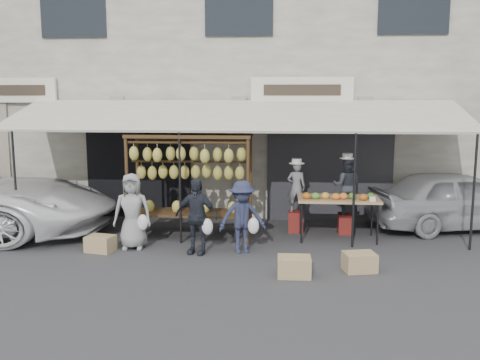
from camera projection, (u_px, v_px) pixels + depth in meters
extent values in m
plane|color=#2D2D30|center=(222.00, 261.00, 9.86)|extent=(90.00, 90.00, 0.00)
cube|color=beige|center=(248.00, 79.00, 15.70)|extent=(24.00, 6.00, 7.00)
cube|color=#232328|center=(330.00, 170.00, 12.88)|extent=(3.00, 0.10, 2.50)
cube|color=black|center=(139.00, 167.00, 13.28)|extent=(2.60, 0.10, 2.50)
cube|color=silver|center=(302.00, 90.00, 12.58)|extent=(2.40, 0.10, 0.60)
cube|color=silver|center=(17.00, 90.00, 13.17)|extent=(2.00, 0.10, 0.60)
cube|color=beige|center=(234.00, 115.00, 11.71)|extent=(10.00, 2.34, 0.63)
cylinder|color=black|center=(15.00, 186.00, 11.19)|extent=(0.05, 0.05, 2.30)
cylinder|color=black|center=(180.00, 188.00, 10.89)|extent=(0.05, 0.05, 2.30)
cylinder|color=black|center=(354.00, 191.00, 10.60)|extent=(0.05, 0.05, 2.30)
cylinder|color=black|center=(474.00, 193.00, 10.40)|extent=(0.05, 0.05, 2.30)
cylinder|color=#362313|center=(127.00, 190.00, 11.02)|extent=(0.07, 0.07, 2.20)
cylinder|color=#362313|center=(248.00, 192.00, 10.81)|extent=(0.07, 0.07, 2.20)
cylinder|color=#362313|center=(138.00, 183.00, 11.81)|extent=(0.07, 0.07, 2.20)
cylinder|color=#362313|center=(251.00, 185.00, 11.60)|extent=(0.07, 0.07, 2.20)
cube|color=#362313|center=(190.00, 135.00, 11.13)|extent=(2.60, 0.90, 0.07)
cylinder|color=#362313|center=(187.00, 143.00, 10.81)|extent=(2.50, 0.05, 0.05)
cylinder|color=#362313|center=(193.00, 140.00, 11.50)|extent=(2.50, 0.05, 0.05)
cylinder|color=#362313|center=(190.00, 162.00, 11.22)|extent=(2.50, 0.05, 0.05)
cube|color=#362313|center=(191.00, 213.00, 11.40)|extent=(2.50, 0.80, 0.05)
ellipsoid|color=gold|center=(134.00, 153.00, 10.94)|extent=(0.20, 0.18, 0.30)
ellipsoid|color=gold|center=(147.00, 154.00, 11.07)|extent=(0.20, 0.18, 0.30)
ellipsoid|color=gold|center=(157.00, 155.00, 10.90)|extent=(0.20, 0.18, 0.30)
ellipsoid|color=gold|center=(171.00, 153.00, 11.03)|extent=(0.20, 0.18, 0.30)
ellipsoid|color=gold|center=(181.00, 154.00, 10.86)|extent=(0.20, 0.18, 0.30)
ellipsoid|color=gold|center=(194.00, 153.00, 10.98)|extent=(0.20, 0.18, 0.30)
ellipsoid|color=gold|center=(205.00, 156.00, 10.82)|extent=(0.20, 0.18, 0.30)
ellipsoid|color=gold|center=(218.00, 154.00, 10.94)|extent=(0.20, 0.18, 0.30)
ellipsoid|color=gold|center=(229.00, 156.00, 10.78)|extent=(0.20, 0.18, 0.30)
ellipsoid|color=gold|center=(241.00, 154.00, 10.90)|extent=(0.20, 0.18, 0.30)
ellipsoid|color=gold|center=(141.00, 172.00, 11.35)|extent=(0.20, 0.18, 0.30)
ellipsoid|color=gold|center=(152.00, 173.00, 11.33)|extent=(0.20, 0.18, 0.30)
ellipsoid|color=gold|center=(163.00, 172.00, 11.31)|extent=(0.20, 0.18, 0.30)
ellipsoid|color=gold|center=(174.00, 172.00, 11.29)|extent=(0.20, 0.18, 0.30)
ellipsoid|color=gold|center=(185.00, 172.00, 11.27)|extent=(0.20, 0.18, 0.30)
ellipsoid|color=gold|center=(196.00, 172.00, 11.25)|extent=(0.20, 0.18, 0.30)
ellipsoid|color=gold|center=(207.00, 171.00, 11.22)|extent=(0.20, 0.18, 0.30)
ellipsoid|color=gold|center=(218.00, 173.00, 11.21)|extent=(0.20, 0.18, 0.30)
ellipsoid|color=gold|center=(229.00, 173.00, 11.19)|extent=(0.20, 0.18, 0.30)
ellipsoid|color=gold|center=(240.00, 173.00, 11.17)|extent=(0.20, 0.18, 0.30)
cube|color=tan|center=(338.00, 199.00, 11.23)|extent=(1.70, 0.90, 0.05)
cylinder|color=black|center=(302.00, 223.00, 11.00)|extent=(0.04, 0.04, 0.85)
cylinder|color=black|center=(378.00, 225.00, 10.87)|extent=(0.04, 0.04, 0.85)
cylinder|color=black|center=(301.00, 215.00, 11.73)|extent=(0.04, 0.04, 0.85)
cylinder|color=black|center=(372.00, 216.00, 11.60)|extent=(0.04, 0.04, 0.85)
ellipsoid|color=#B25919|center=(307.00, 196.00, 11.06)|extent=(0.18, 0.14, 0.14)
ellipsoid|color=#598C33|center=(315.00, 196.00, 11.05)|extent=(0.18, 0.14, 0.14)
ellipsoid|color=gold|center=(325.00, 196.00, 11.08)|extent=(0.18, 0.14, 0.14)
ellipsoid|color=orange|center=(336.00, 196.00, 10.99)|extent=(0.18, 0.14, 0.14)
ellipsoid|color=orange|center=(343.00, 196.00, 11.03)|extent=(0.18, 0.14, 0.14)
ellipsoid|color=#477226|center=(352.00, 196.00, 11.03)|extent=(0.18, 0.14, 0.14)
ellipsoid|color=#B25919|center=(363.00, 197.00, 10.91)|extent=(0.18, 0.14, 0.14)
ellipsoid|color=#477226|center=(371.00, 196.00, 11.03)|extent=(0.18, 0.14, 0.14)
imported|color=slate|center=(296.00, 187.00, 11.82)|extent=(0.41, 0.27, 1.12)
imported|color=#2D323B|center=(347.00, 186.00, 11.65)|extent=(0.68, 0.56, 1.27)
imported|color=gray|center=(132.00, 211.00, 10.57)|extent=(0.78, 0.55, 1.52)
imported|color=#232730|center=(196.00, 216.00, 10.24)|extent=(0.92, 0.55, 1.47)
imported|color=#262A45|center=(242.00, 217.00, 10.30)|extent=(1.03, 0.77, 1.42)
cube|color=maroon|center=(296.00, 222.00, 11.94)|extent=(0.38, 0.38, 0.46)
cube|color=maroon|center=(345.00, 224.00, 11.79)|extent=(0.39, 0.39, 0.44)
cube|color=tan|center=(294.00, 267.00, 9.03)|extent=(0.57, 0.44, 0.34)
cube|color=tan|center=(359.00, 262.00, 9.29)|extent=(0.61, 0.52, 0.32)
cube|color=tan|center=(100.00, 244.00, 10.46)|extent=(0.59, 0.49, 0.31)
imported|color=#A5A6AA|center=(458.00, 200.00, 12.14)|extent=(4.28, 2.53, 1.36)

